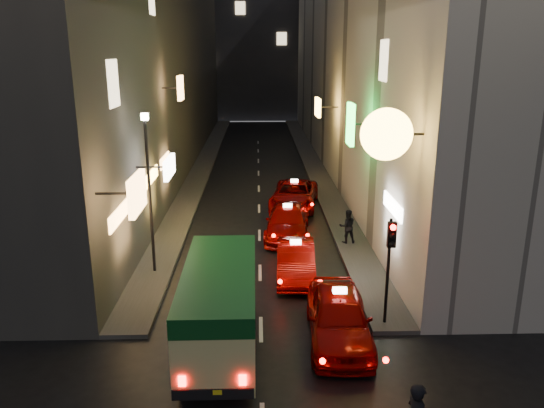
{
  "coord_description": "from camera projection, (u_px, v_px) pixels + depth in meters",
  "views": [
    {
      "loc": [
        -0.07,
        -6.67,
        8.57
      ],
      "look_at": [
        0.48,
        13.0,
        2.87
      ],
      "focal_mm": 35.0,
      "sensor_mm": 36.0,
      "label": 1
    }
  ],
  "objects": [
    {
      "name": "building_left",
      "position": [
        148.0,
        45.0,
        38.71
      ],
      "size": [
        7.44,
        52.0,
        18.0
      ],
      "color": "#373532",
      "rests_on": "ground"
    },
    {
      "name": "building_right",
      "position": [
        366.0,
        45.0,
        39.14
      ],
      "size": [
        7.94,
        52.0,
        18.0
      ],
      "color": "#B2ABA3",
      "rests_on": "ground"
    },
    {
      "name": "building_far",
      "position": [
        257.0,
        31.0,
        69.1
      ],
      "size": [
        30.0,
        10.0,
        22.0
      ],
      "primitive_type": "cube",
      "color": "#323136",
      "rests_on": "ground"
    },
    {
      "name": "sidewalk_left",
      "position": [
        204.0,
        164.0,
        41.3
      ],
      "size": [
        1.5,
        52.0,
        0.15
      ],
      "primitive_type": "cube",
      "color": "#454240",
      "rests_on": "ground"
    },
    {
      "name": "sidewalk_right",
      "position": [
        313.0,
        163.0,
        41.53
      ],
      "size": [
        1.5,
        52.0,
        0.15
      ],
      "primitive_type": "cube",
      "color": "#454240",
      "rests_on": "ground"
    },
    {
      "name": "minibus",
      "position": [
        220.0,
        299.0,
        15.45
      ],
      "size": [
        2.1,
        5.92,
        2.54
      ],
      "color": "#D8D887",
      "rests_on": "ground"
    },
    {
      "name": "taxi_near",
      "position": [
        339.0,
        313.0,
        16.09
      ],
      "size": [
        2.65,
        5.89,
        2.01
      ],
      "color": "#810200",
      "rests_on": "ground"
    },
    {
      "name": "taxi_second",
      "position": [
        296.0,
        258.0,
        20.7
      ],
      "size": [
        2.27,
        5.07,
        1.76
      ],
      "color": "#810200",
      "rests_on": "ground"
    },
    {
      "name": "taxi_third",
      "position": [
        287.0,
        219.0,
        25.3
      ],
      "size": [
        2.68,
        5.44,
        1.84
      ],
      "color": "#810200",
      "rests_on": "ground"
    },
    {
      "name": "taxi_far",
      "position": [
        294.0,
        193.0,
        29.92
      ],
      "size": [
        3.07,
        5.67,
        1.88
      ],
      "color": "#810200",
      "rests_on": "ground"
    },
    {
      "name": "pedestrian_sidewalk",
      "position": [
        347.0,
        224.0,
        23.98
      ],
      "size": [
        0.69,
        0.45,
        1.75
      ],
      "primitive_type": "imported",
      "rotation": [
        0.0,
        0.0,
        3.21
      ],
      "color": "black",
      "rests_on": "sidewalk_right"
    },
    {
      "name": "traffic_light",
      "position": [
        390.0,
        250.0,
        16.29
      ],
      "size": [
        0.26,
        0.43,
        3.5
      ],
      "color": "black",
      "rests_on": "sidewalk_right"
    },
    {
      "name": "lamp_post",
      "position": [
        149.0,
        184.0,
        20.13
      ],
      "size": [
        0.28,
        0.28,
        6.22
      ],
      "color": "black",
      "rests_on": "sidewalk_left"
    }
  ]
}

